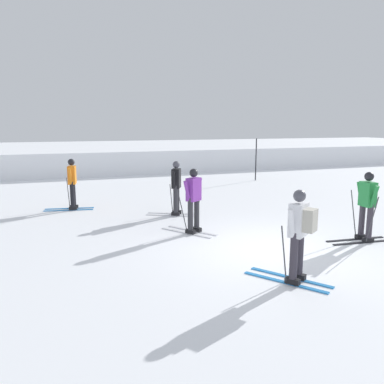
{
  "coord_description": "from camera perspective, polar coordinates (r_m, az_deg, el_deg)",
  "views": [
    {
      "loc": [
        -4.53,
        -7.49,
        2.84
      ],
      "look_at": [
        -0.8,
        2.89,
        0.9
      ],
      "focal_mm": 36.25,
      "sensor_mm": 36.0,
      "label": 1
    }
  ],
  "objects": [
    {
      "name": "far_snow_ridge",
      "position": [
        26.56,
        -9.88,
        5.11
      ],
      "size": [
        80.0,
        9.43,
        1.32
      ],
      "primitive_type": "cube",
      "color": "white",
      "rests_on": "ground"
    },
    {
      "name": "skier_black",
      "position": [
        12.12,
        -2.37,
        0.83
      ],
      "size": [
        1.58,
        1.08,
        1.71
      ],
      "color": "silver",
      "rests_on": "ground"
    },
    {
      "name": "trail_marker_pole",
      "position": [
        19.99,
        9.39,
        4.74
      ],
      "size": [
        0.06,
        0.06,
        2.13
      ],
      "primitive_type": "cylinder",
      "color": "black",
      "rests_on": "ground"
    },
    {
      "name": "skier_orange",
      "position": [
        13.51,
        -17.24,
        1.33
      ],
      "size": [
        1.64,
        0.99,
        1.71
      ],
      "color": "#237AC6",
      "rests_on": "ground"
    },
    {
      "name": "skier_purple",
      "position": [
        10.08,
        0.19,
        -1.03
      ],
      "size": [
        1.2,
        1.53,
        1.71
      ],
      "color": "silver",
      "rests_on": "ground"
    },
    {
      "name": "ground_plane",
      "position": [
        9.2,
        10.97,
        -8.18
      ],
      "size": [
        120.0,
        120.0,
        0.0
      ],
      "primitive_type": "plane",
      "color": "white"
    },
    {
      "name": "skier_white",
      "position": [
        7.16,
        15.47,
        -5.65
      ],
      "size": [
        1.2,
        1.53,
        1.71
      ],
      "color": "#237AC6",
      "rests_on": "ground"
    },
    {
      "name": "skier_green",
      "position": [
        10.3,
        24.3,
        -1.68
      ],
      "size": [
        1.63,
        1.0,
        1.71
      ],
      "color": "black",
      "rests_on": "ground"
    }
  ]
}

